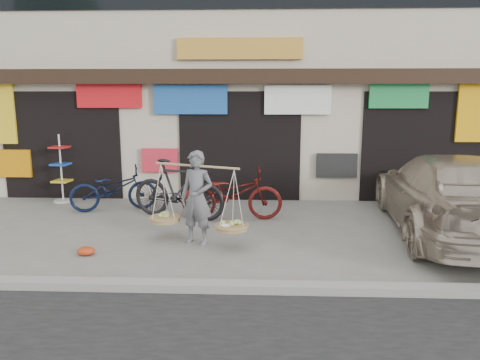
{
  "coord_description": "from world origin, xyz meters",
  "views": [
    {
      "loc": [
        0.49,
        -8.05,
        2.74
      ],
      "look_at": [
        0.11,
        0.9,
        1.0
      ],
      "focal_mm": 35.0,
      "sensor_mm": 36.0,
      "label": 1
    }
  ],
  "objects_px": {
    "street_vendor": "(197,201)",
    "bike_0": "(114,189)",
    "bike_1": "(178,189)",
    "bike_2": "(232,194)",
    "display_rack": "(61,175)",
    "suv": "(451,194)"
  },
  "relations": [
    {
      "from": "bike_2",
      "to": "display_rack",
      "type": "distance_m",
      "value": 4.53
    },
    {
      "from": "street_vendor",
      "to": "display_rack",
      "type": "distance_m",
      "value": 4.86
    },
    {
      "from": "street_vendor",
      "to": "bike_0",
      "type": "bearing_deg",
      "value": 154.81
    },
    {
      "from": "bike_1",
      "to": "display_rack",
      "type": "bearing_deg",
      "value": 83.7
    },
    {
      "from": "bike_0",
      "to": "bike_2",
      "type": "height_order",
      "value": "bike_2"
    },
    {
      "from": "suv",
      "to": "display_rack",
      "type": "relative_size",
      "value": 3.32
    },
    {
      "from": "display_rack",
      "to": "street_vendor",
      "type": "bearing_deg",
      "value": -39.21
    },
    {
      "from": "suv",
      "to": "bike_2",
      "type": "bearing_deg",
      "value": -5.56
    },
    {
      "from": "suv",
      "to": "display_rack",
      "type": "height_order",
      "value": "display_rack"
    },
    {
      "from": "street_vendor",
      "to": "bike_0",
      "type": "xyz_separation_m",
      "value": [
        -2.23,
        2.28,
        -0.27
      ]
    },
    {
      "from": "bike_1",
      "to": "suv",
      "type": "distance_m",
      "value": 5.46
    },
    {
      "from": "street_vendor",
      "to": "bike_0",
      "type": "relative_size",
      "value": 0.94
    },
    {
      "from": "street_vendor",
      "to": "suv",
      "type": "xyz_separation_m",
      "value": [
        4.76,
        0.81,
        -0.0
      ]
    },
    {
      "from": "suv",
      "to": "display_rack",
      "type": "xyz_separation_m",
      "value": [
        -8.53,
        2.26,
        -0.1
      ]
    },
    {
      "from": "street_vendor",
      "to": "bike_2",
      "type": "distance_m",
      "value": 1.74
    },
    {
      "from": "bike_0",
      "to": "suv",
      "type": "distance_m",
      "value": 7.15
    },
    {
      "from": "bike_1",
      "to": "display_rack",
      "type": "distance_m",
      "value": 3.43
    },
    {
      "from": "street_vendor",
      "to": "display_rack",
      "type": "xyz_separation_m",
      "value": [
        -3.77,
        3.07,
        -0.11
      ]
    },
    {
      "from": "suv",
      "to": "display_rack",
      "type": "distance_m",
      "value": 8.82
    },
    {
      "from": "bike_0",
      "to": "suv",
      "type": "bearing_deg",
      "value": -119.19
    },
    {
      "from": "bike_1",
      "to": "bike_2",
      "type": "xyz_separation_m",
      "value": [
        1.16,
        -0.04,
        -0.08
      ]
    },
    {
      "from": "street_vendor",
      "to": "bike_1",
      "type": "xyz_separation_m",
      "value": [
        -0.63,
        1.68,
        -0.14
      ]
    }
  ]
}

